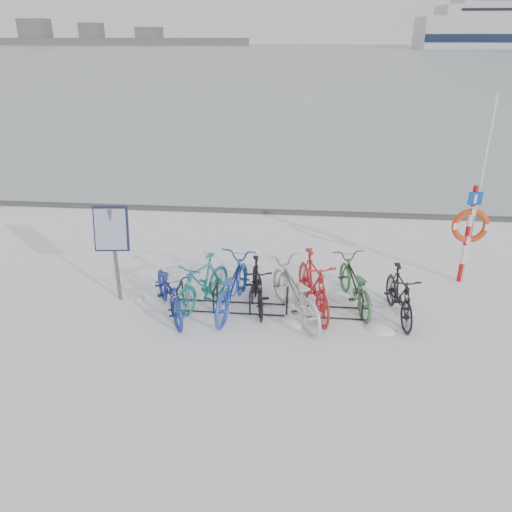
% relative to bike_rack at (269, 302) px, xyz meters
% --- Properties ---
extents(ground, '(900.00, 900.00, 0.00)m').
position_rel_bike_rack_xyz_m(ground, '(0.00, 0.00, -0.18)').
color(ground, white).
rests_on(ground, ground).
extents(ice_sheet, '(400.00, 298.00, 0.02)m').
position_rel_bike_rack_xyz_m(ice_sheet, '(0.00, 155.00, -0.17)').
color(ice_sheet, '#A9B5BE').
rests_on(ice_sheet, ground).
extents(quay_edge, '(400.00, 0.25, 0.10)m').
position_rel_bike_rack_xyz_m(quay_edge, '(0.00, 5.90, -0.13)').
color(quay_edge, '#3F3F42').
rests_on(quay_edge, ground).
extents(bike_rack, '(4.00, 0.48, 0.46)m').
position_rel_bike_rack_xyz_m(bike_rack, '(0.00, 0.00, 0.00)').
color(bike_rack, black).
rests_on(bike_rack, ground).
extents(info_board, '(0.70, 0.32, 2.02)m').
position_rel_bike_rack_xyz_m(info_board, '(-3.12, 0.13, 1.27)').
color(info_board, '#595B5E').
rests_on(info_board, ground).
extents(lifebuoy_station, '(0.77, 0.22, 3.99)m').
position_rel_bike_rack_xyz_m(lifebuoy_station, '(4.13, 1.64, 1.16)').
color(lifebuoy_station, '#AC0D0E').
rests_on(lifebuoy_station, ground).
extents(shoreline, '(180.00, 12.00, 9.50)m').
position_rel_bike_rack_xyz_m(shoreline, '(-122.02, 260.00, 2.61)').
color(shoreline, '#4C4C4C').
rests_on(shoreline, ground).
extents(bike_0, '(1.52, 2.06, 1.03)m').
position_rel_bike_rack_xyz_m(bike_0, '(-1.93, -0.26, 0.33)').
color(bike_0, navy).
rests_on(bike_0, ground).
extents(bike_1, '(1.23, 1.81, 1.06)m').
position_rel_bike_rack_xyz_m(bike_1, '(-1.35, 0.09, 0.35)').
color(bike_1, '#1A7172').
rests_on(bike_1, ground).
extents(bike_2, '(1.02, 2.16, 1.09)m').
position_rel_bike_rack_xyz_m(bike_2, '(-0.75, 0.01, 0.36)').
color(bike_2, '#2245AF').
rests_on(bike_2, ground).
extents(bike_3, '(0.81, 1.74, 1.01)m').
position_rel_bike_rack_xyz_m(bike_3, '(-0.25, 0.15, 0.32)').
color(bike_3, black).
rests_on(bike_3, ground).
extents(bike_4, '(1.61, 2.25, 1.12)m').
position_rel_bike_rack_xyz_m(bike_4, '(0.50, -0.17, 0.38)').
color(bike_4, silver).
rests_on(bike_4, ground).
extents(bike_5, '(1.12, 2.09, 1.21)m').
position_rel_bike_rack_xyz_m(bike_5, '(0.86, 0.12, 0.42)').
color(bike_5, '#B11D1E').
rests_on(bike_5, ground).
extents(bike_6, '(1.10, 2.01, 1.00)m').
position_rel_bike_rack_xyz_m(bike_6, '(1.68, 0.44, 0.32)').
color(bike_6, '#33643A').
rests_on(bike_6, ground).
extents(bike_7, '(0.69, 1.77, 1.04)m').
position_rel_bike_rack_xyz_m(bike_7, '(2.50, 0.00, 0.34)').
color(bike_7, black).
rests_on(bike_7, ground).
extents(snow_drifts, '(5.83, 1.65, 0.20)m').
position_rel_bike_rack_xyz_m(snow_drifts, '(1.02, -0.01, -0.18)').
color(snow_drifts, white).
rests_on(snow_drifts, ground).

